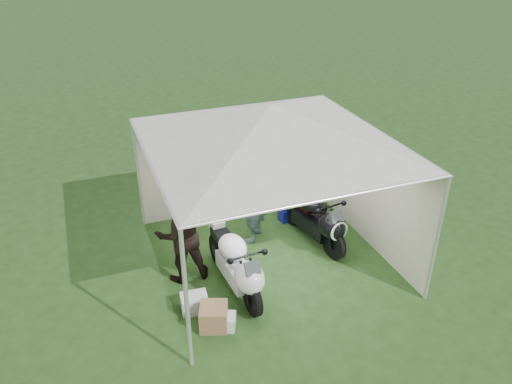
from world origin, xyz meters
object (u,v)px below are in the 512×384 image
at_px(motorcycle_black, 315,217).
at_px(paddock_stand, 288,214).
at_px(equipment_box, 312,212).
at_px(crate_1, 214,317).
at_px(person_dark_jacket, 181,233).
at_px(crate_2, 225,322).
at_px(person_blue_jacket, 253,196).
at_px(canopy_tent, 270,128).
at_px(crate_0, 194,303).
at_px(motorcycle_white, 237,264).

relative_size(motorcycle_black, paddock_stand, 5.53).
distance_m(equipment_box, crate_1, 3.56).
height_order(person_dark_jacket, crate_2, person_dark_jacket).
height_order(person_blue_jacket, crate_2, person_blue_jacket).
height_order(canopy_tent, equipment_box, canopy_tent).
height_order(canopy_tent, crate_0, canopy_tent).
bearing_deg(crate_0, motorcycle_black, 22.12).
bearing_deg(motorcycle_white, canopy_tent, 35.41).
relative_size(person_blue_jacket, crate_2, 5.85).
relative_size(paddock_stand, crate_2, 1.13).
height_order(motorcycle_white, equipment_box, motorcycle_white).
xyz_separation_m(motorcycle_white, equipment_box, (2.17, 1.54, -0.32)).
xyz_separation_m(motorcycle_white, paddock_stand, (1.74, 1.81, -0.43)).
bearing_deg(crate_1, motorcycle_black, 31.98).
xyz_separation_m(person_dark_jacket, crate_1, (0.15, -1.37, -0.73)).
distance_m(person_blue_jacket, crate_0, 2.44).
bearing_deg(canopy_tent, motorcycle_black, 8.52).
bearing_deg(crate_1, crate_2, -32.07).
relative_size(crate_0, crate_2, 1.30).
distance_m(canopy_tent, person_blue_jacket, 1.76).
height_order(person_dark_jacket, person_blue_jacket, person_blue_jacket).
height_order(paddock_stand, crate_1, crate_1).
bearing_deg(crate_1, equipment_box, 38.53).
xyz_separation_m(equipment_box, crate_2, (-2.64, -2.31, -0.12)).
xyz_separation_m(motorcycle_white, crate_2, (-0.46, -0.77, -0.45)).
relative_size(paddock_stand, equipment_box, 0.77).
height_order(paddock_stand, person_blue_jacket, person_blue_jacket).
relative_size(equipment_box, crate_1, 1.14).
bearing_deg(canopy_tent, paddock_stand, 51.16).
relative_size(motorcycle_white, person_dark_jacket, 1.13).
xyz_separation_m(person_blue_jacket, crate_1, (-1.43, -2.10, -0.77)).
bearing_deg(paddock_stand, person_blue_jacket, -157.07).
distance_m(motorcycle_white, person_blue_jacket, 1.69).
relative_size(canopy_tent, equipment_box, 11.75).
bearing_deg(person_blue_jacket, equipment_box, 133.68).
bearing_deg(person_blue_jacket, paddock_stand, 151.59).
xyz_separation_m(crate_1, crate_2, (0.15, -0.09, -0.07)).
bearing_deg(motorcycle_white, crate_1, -136.46).
bearing_deg(crate_0, person_blue_jacket, 45.15).
distance_m(person_blue_jacket, crate_1, 2.65).
height_order(canopy_tent, crate_2, canopy_tent).
relative_size(crate_1, crate_2, 1.29).
distance_m(person_blue_jacket, crate_2, 2.67).
bearing_deg(crate_0, canopy_tent, 29.37).
bearing_deg(motorcycle_black, person_dark_jacket, 174.83).
bearing_deg(motorcycle_white, paddock_stand, 41.58).
bearing_deg(equipment_box, motorcycle_white, -144.72).
bearing_deg(crate_2, crate_0, 121.08).
height_order(crate_0, crate_1, crate_1).
bearing_deg(crate_2, motorcycle_white, 59.09).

